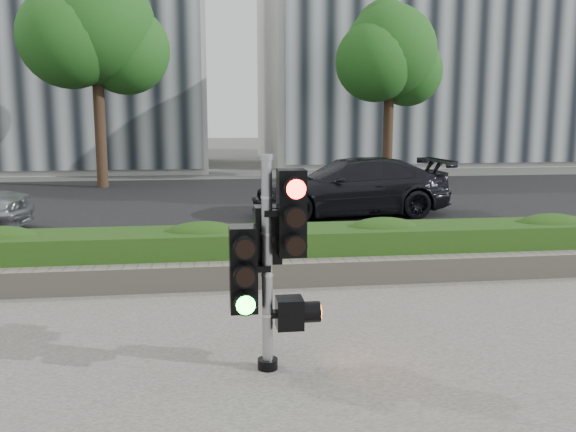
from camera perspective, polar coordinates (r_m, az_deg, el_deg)
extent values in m
plane|color=#51514C|center=(6.71, 2.58, -11.14)|extent=(120.00, 120.00, 0.00)
cube|color=black|center=(16.39, -3.70, 1.14)|extent=(60.00, 13.00, 0.02)
cube|color=gray|center=(9.67, -0.77, -4.32)|extent=(60.00, 0.25, 0.12)
cube|color=gray|center=(8.44, 0.27, -5.39)|extent=(12.00, 0.32, 0.34)
cube|color=#407122|center=(9.02, -0.31, -3.30)|extent=(12.00, 1.00, 0.68)
cube|color=#B7B7B2|center=(33.66, 13.92, 15.33)|extent=(18.00, 10.00, 12.00)
cylinder|color=black|center=(20.95, -17.17, 8.04)|extent=(0.36, 0.36, 4.03)
sphere|color=#183E11|center=(21.14, -17.60, 16.65)|extent=(3.74, 3.74, 3.74)
sphere|color=#183E11|center=(21.29, -14.97, 14.76)|extent=(2.88, 2.88, 2.88)
sphere|color=#183E11|center=(20.79, -19.77, 15.47)|extent=(3.17, 3.17, 3.17)
sphere|color=#183E11|center=(21.97, -17.39, 18.65)|extent=(2.59, 2.59, 2.59)
cylinder|color=black|center=(22.68, 9.34, 7.84)|extent=(0.36, 0.36, 3.58)
sphere|color=#183E11|center=(22.79, 9.54, 14.93)|extent=(3.33, 3.33, 3.33)
sphere|color=#183E11|center=(23.27, 11.11, 13.19)|extent=(2.56, 2.56, 2.56)
sphere|color=#183E11|center=(22.20, 8.19, 14.12)|extent=(2.82, 2.82, 2.82)
sphere|color=#183E11|center=(23.48, 9.11, 16.66)|extent=(2.30, 2.30, 2.30)
cylinder|color=black|center=(5.81, -1.91, -13.64)|extent=(0.19, 0.19, 0.09)
cylinder|color=gray|center=(5.52, -1.96, -4.80)|extent=(0.10, 0.10, 1.94)
cylinder|color=gray|center=(5.36, -2.02, 5.54)|extent=(0.12, 0.12, 0.05)
cube|color=#FF1107|center=(5.42, 0.33, 0.30)|extent=(0.25, 0.25, 0.78)
cube|color=#14E51E|center=(5.47, -4.21, -4.99)|extent=(0.25, 0.25, 0.78)
cube|color=black|center=(5.68, -1.92, -1.71)|extent=(0.25, 0.25, 0.53)
cube|color=orange|center=(5.70, 0.14, -9.05)|extent=(0.25, 0.25, 0.28)
imported|color=black|center=(14.41, 5.86, 2.73)|extent=(4.80, 2.27, 1.35)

